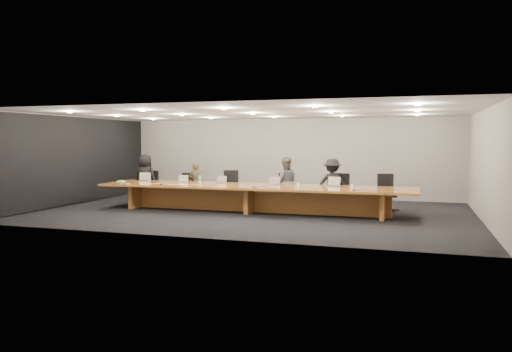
{
  "coord_description": "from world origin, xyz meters",
  "views": [
    {
      "loc": [
        4.39,
        -13.36,
        2.0
      ],
      "look_at": [
        0.0,
        0.3,
        1.0
      ],
      "focal_mm": 35.0,
      "sensor_mm": 36.0,
      "label": 1
    }
  ],
  "objects": [
    {
      "name": "chair_left",
      "position": [
        -2.61,
        1.16,
        0.5
      ],
      "size": [
        0.6,
        0.6,
        1.0
      ],
      "primitive_type": null,
      "rotation": [
        0.0,
        0.0,
        0.2
      ],
      "color": "black",
      "rests_on": "ground"
    },
    {
      "name": "chair_far_right",
      "position": [
        3.62,
        1.27,
        0.55
      ],
      "size": [
        0.68,
        0.68,
        1.09
      ],
      "primitive_type": null,
      "rotation": [
        0.0,
        0.0,
        0.27
      ],
      "color": "black",
      "rests_on": "ground"
    },
    {
      "name": "mic_right",
      "position": [
        2.89,
        -0.53,
        0.76
      ],
      "size": [
        0.11,
        0.11,
        0.03
      ],
      "primitive_type": "cone",
      "rotation": [
        0.0,
        0.0,
        -0.08
      ],
      "color": "black",
      "rests_on": "conference_table"
    },
    {
      "name": "conference_table",
      "position": [
        0.0,
        0.0,
        0.52
      ],
      "size": [
        9.0,
        1.8,
        0.75
      ],
      "color": "brown",
      "rests_on": "ground"
    },
    {
      "name": "laptop_b",
      "position": [
        -2.34,
        0.33,
        0.86
      ],
      "size": [
        0.35,
        0.3,
        0.23
      ],
      "primitive_type": null,
      "rotation": [
        0.0,
        0.0,
        0.4
      ],
      "color": "#BDB191",
      "rests_on": "conference_table"
    },
    {
      "name": "av_box",
      "position": [
        -3.75,
        -0.64,
        0.77
      ],
      "size": [
        0.23,
        0.18,
        0.03
      ],
      "primitive_type": "cube",
      "rotation": [
        0.0,
        0.0,
        0.08
      ],
      "color": "#A0A0A5",
      "rests_on": "conference_table"
    },
    {
      "name": "person_b",
      "position": [
        -2.29,
        1.15,
        0.67
      ],
      "size": [
        0.5,
        0.34,
        1.35
      ],
      "primitive_type": "imported",
      "rotation": [
        0.0,
        0.0,
        3.12
      ],
      "color": "#37341E",
      "rests_on": "ground"
    },
    {
      "name": "laptop_d",
      "position": [
        0.56,
        0.28,
        0.88
      ],
      "size": [
        0.37,
        0.3,
        0.25
      ],
      "primitive_type": null,
      "rotation": [
        0.0,
        0.0,
        0.25
      ],
      "color": "tan",
      "rests_on": "conference_table"
    },
    {
      "name": "water_bottle",
      "position": [
        -1.75,
        0.27,
        0.86
      ],
      "size": [
        0.09,
        0.09,
        0.22
      ],
      "primitive_type": "cylinder",
      "rotation": [
        0.0,
        0.0,
        -0.37
      ],
      "color": "silver",
      "rests_on": "conference_table"
    },
    {
      "name": "paper_cup_far",
      "position": [
        2.75,
        0.3,
        0.79
      ],
      "size": [
        0.08,
        0.08,
        0.08
      ],
      "primitive_type": "cone",
      "rotation": [
        0.0,
        0.0,
        -0.15
      ],
      "color": "white",
      "rests_on": "conference_table"
    },
    {
      "name": "person_a",
      "position": [
        -4.11,
        1.14,
        0.79
      ],
      "size": [
        0.77,
        0.5,
        1.58
      ],
      "primitive_type": "imported",
      "rotation": [
        0.0,
        0.0,
        3.14
      ],
      "color": "black",
      "rests_on": "ground"
    },
    {
      "name": "mic_center",
      "position": [
        0.23,
        -0.59,
        0.77
      ],
      "size": [
        0.14,
        0.14,
        0.03
      ],
      "primitive_type": "cone",
      "rotation": [
        0.0,
        0.0,
        -0.06
      ],
      "color": "black",
      "rests_on": "conference_table"
    },
    {
      "name": "person_d",
      "position": [
        2.06,
        1.19,
        0.75
      ],
      "size": [
        1.02,
        0.65,
        1.5
      ],
      "primitive_type": "imported",
      "rotation": [
        0.0,
        0.0,
        3.24
      ],
      "color": "black",
      "rests_on": "ground"
    },
    {
      "name": "left_wall_panel",
      "position": [
        -5.94,
        0.0,
        1.37
      ],
      "size": [
        0.08,
        7.84,
        2.74
      ],
      "primitive_type": "cube",
      "color": "black",
      "rests_on": "ground"
    },
    {
      "name": "laptop_c",
      "position": [
        -1.13,
        0.36,
        0.87
      ],
      "size": [
        0.3,
        0.23,
        0.23
      ],
      "primitive_type": null,
      "rotation": [
        0.0,
        0.0,
        -0.05
      ],
      "color": "tan",
      "rests_on": "conference_table"
    },
    {
      "name": "chair_right",
      "position": [
        2.29,
        1.29,
        0.54
      ],
      "size": [
        0.58,
        0.58,
        1.07
      ],
      "primitive_type": null,
      "rotation": [
        0.0,
        0.0,
        -0.07
      ],
      "color": "black",
      "rests_on": "ground"
    },
    {
      "name": "person_c",
      "position": [
        0.63,
        1.26,
        0.76
      ],
      "size": [
        0.87,
        0.76,
        1.53
      ],
      "primitive_type": "imported",
      "rotation": [
        0.0,
        0.0,
        3.41
      ],
      "color": "#4D4E50",
      "rests_on": "ground"
    },
    {
      "name": "ground",
      "position": [
        0.0,
        0.0,
        0.0
      ],
      "size": [
        12.0,
        12.0,
        0.0
      ],
      "primitive_type": "plane",
      "color": "black",
      "rests_on": "ground"
    },
    {
      "name": "back_wall",
      "position": [
        0.0,
        4.0,
        1.4
      ],
      "size": [
        12.0,
        0.02,
        2.8
      ],
      "primitive_type": "cube",
      "color": "beige",
      "rests_on": "ground"
    },
    {
      "name": "lime_gadget",
      "position": [
        -4.36,
        0.1,
        0.78
      ],
      "size": [
        0.18,
        0.15,
        0.02
      ],
      "primitive_type": "cube",
      "rotation": [
        0.0,
        0.0,
        -0.4
      ],
      "color": "#5FBA31",
      "rests_on": "notepad"
    },
    {
      "name": "notepad",
      "position": [
        -4.35,
        0.08,
        0.76
      ],
      "size": [
        0.23,
        0.19,
        0.01
      ],
      "primitive_type": "cube",
      "rotation": [
        0.0,
        0.0,
        0.07
      ],
      "color": "white",
      "rests_on": "conference_table"
    },
    {
      "name": "mic_left",
      "position": [
        -2.57,
        -0.62,
        0.77
      ],
      "size": [
        0.17,
        0.17,
        0.03
      ],
      "primitive_type": "cone",
      "rotation": [
        0.0,
        0.0,
        0.36
      ],
      "color": "black",
      "rests_on": "conference_table"
    },
    {
      "name": "chair_mid_left",
      "position": [
        -1.1,
        1.16,
        0.56
      ],
      "size": [
        0.72,
        0.72,
        1.12
      ],
      "primitive_type": null,
      "rotation": [
        0.0,
        0.0,
        0.33
      ],
      "color": "black",
      "rests_on": "ground"
    },
    {
      "name": "amber_mug",
      "position": [
        -1.9,
        -0.11,
        0.8
      ],
      "size": [
        0.09,
        0.09,
        0.09
      ],
      "primitive_type": "cylinder",
      "rotation": [
        0.0,
        0.0,
        -0.3
      ],
      "color": "brown",
      "rests_on": "conference_table"
    },
    {
      "name": "laptop_e",
      "position": [
        2.21,
        0.33,
        0.89
      ],
      "size": [
        0.4,
        0.33,
        0.28
      ],
      "primitive_type": null,
      "rotation": [
        0.0,
        0.0,
        -0.21
      ],
      "color": "tan",
      "rests_on": "conference_table"
    },
    {
      "name": "laptop_a",
      "position": [
        -3.72,
        0.39,
        0.89
      ],
      "size": [
        0.41,
        0.34,
        0.28
      ],
      "primitive_type": null,
      "rotation": [
        0.0,
        0.0,
        0.25
      ],
      "color": "#BFAF92",
      "rests_on": "conference_table"
    },
    {
      "name": "chair_far_left",
      "position": [
        -4.02,
        1.25,
        0.52
      ],
      "size": [
        0.56,
        0.56,
        1.05
      ],
      "primitive_type": null,
      "rotation": [
        0.0,
        0.0,
        0.05
      ],
      "color": "black",
      "rests_on": "ground"
    },
    {
      "name": "chair_mid_right",
      "position": [
        0.59,
        1.24,
        0.53
      ],
      "size": [
        0.55,
        0.55,
        1.06
      ],
      "primitive_type": null,
      "rotation": [
        0.0,
        0.0,
        -0.02
      ],
      "color": "black",
      "rests_on": "ground"
    },
    {
      "name": "paper_cup_near",
      "position": [
        1.24,
        0.31,
        0.79
      ],
      "size": [
        0.07,
        0.07,
        0.08
      ],
      "primitive_type": "cone",
      "rotation": [
        0.0,
        0.0,
        0.03
      ],
      "color": "white",
      "rests_on": "conference_table"
    }
  ]
}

